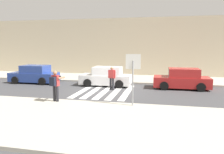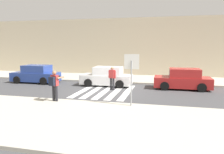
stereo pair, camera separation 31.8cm
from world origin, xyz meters
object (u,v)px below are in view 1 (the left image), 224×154
parked_car_blue (34,75)px  parked_car_white (106,77)px  parked_car_red (182,79)px  photographer_with_backpack (55,83)px  pedestrian_crossing (112,77)px  stop_sign (133,68)px

parked_car_blue → parked_car_white: (6.47, 0.00, 0.00)m
parked_car_white → parked_car_red: (5.89, -0.00, 0.00)m
photographer_with_backpack → parked_car_blue: bearing=129.9°
photographer_with_backpack → parked_car_red: 9.49m
parked_car_blue → pedestrian_crossing: bearing=-11.9°
stop_sign → parked_car_blue: bearing=147.6°
stop_sign → photographer_with_backpack: stop_sign is taller
stop_sign → photographer_with_backpack: (-4.31, -0.11, -0.92)m
stop_sign → pedestrian_crossing: size_ratio=1.55×
parked_car_white → parked_car_red: bearing=-0.0°
photographer_with_backpack → pedestrian_crossing: (2.23, 4.51, -0.19)m
parked_car_white → parked_car_blue: bearing=-180.0°
pedestrian_crossing → photographer_with_backpack: bearing=-116.3°
pedestrian_crossing → parked_car_blue: pedestrian_crossing is taller
pedestrian_crossing → parked_car_blue: bearing=168.1°
pedestrian_crossing → parked_car_white: size_ratio=0.42×
pedestrian_crossing → parked_car_white: pedestrian_crossing is taller
pedestrian_crossing → parked_car_red: (5.08, 1.53, -0.25)m
stop_sign → pedestrian_crossing: 5.00m
stop_sign → parked_car_blue: 11.16m
pedestrian_crossing → parked_car_red: 5.31m
stop_sign → pedestrian_crossing: bearing=115.3°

